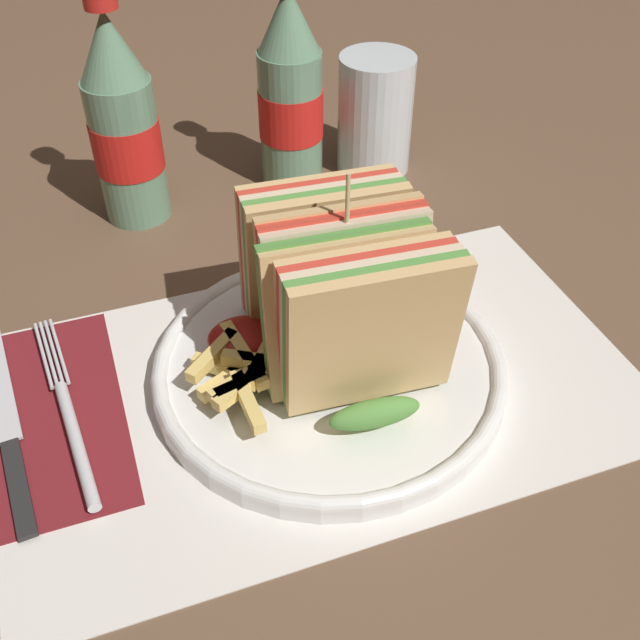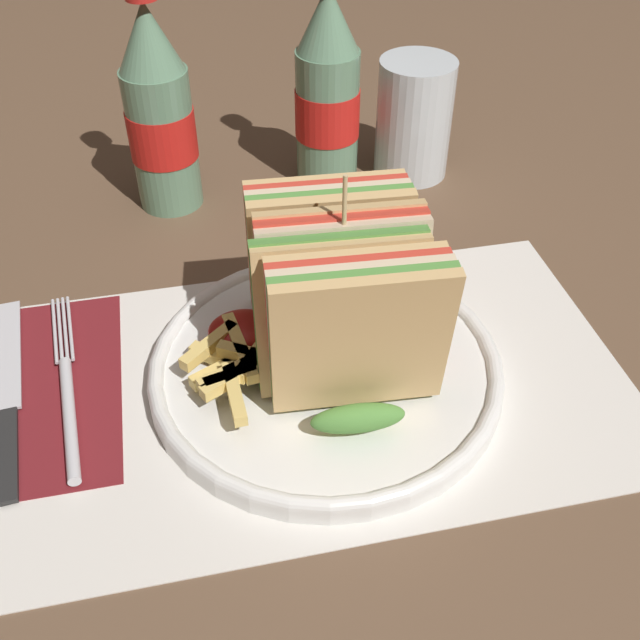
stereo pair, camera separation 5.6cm
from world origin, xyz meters
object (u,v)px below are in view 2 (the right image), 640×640
object	(u,v)px
club_sandwich	(342,295)
glass_near	(414,119)
knife	(9,393)
coke_bottle_far	(327,94)
fork	(68,397)
plate_main	(326,367)
coke_bottle_near	(159,114)

from	to	relation	value
club_sandwich	glass_near	bearing A→B (deg)	62.96
knife	coke_bottle_far	world-z (taller)	coke_bottle_far
club_sandwich	glass_near	distance (m)	0.31
glass_near	club_sandwich	bearing A→B (deg)	-117.04
club_sandwich	knife	distance (m)	0.26
club_sandwich	glass_near	world-z (taller)	club_sandwich
club_sandwich	fork	world-z (taller)	club_sandwich
plate_main	coke_bottle_near	bearing A→B (deg)	109.65
club_sandwich	glass_near	size ratio (longest dim) A/B	1.41
club_sandwich	coke_bottle_near	bearing A→B (deg)	112.03
plate_main	glass_near	world-z (taller)	glass_near
plate_main	fork	xyz separation A→B (m)	(-0.19, 0.01, -0.00)
plate_main	club_sandwich	distance (m)	0.07
plate_main	glass_near	bearing A→B (deg)	61.25
fork	glass_near	world-z (taller)	glass_near
coke_bottle_near	coke_bottle_far	xyz separation A→B (m)	(0.16, 0.01, 0.00)
plate_main	club_sandwich	world-z (taller)	club_sandwich
fork	glass_near	size ratio (longest dim) A/B	1.63
coke_bottle_far	glass_near	world-z (taller)	coke_bottle_far
knife	glass_near	bearing A→B (deg)	28.08
plate_main	fork	bearing A→B (deg)	176.70
club_sandwich	coke_bottle_far	size ratio (longest dim) A/B	0.77
fork	coke_bottle_near	world-z (taller)	coke_bottle_near
fork	coke_bottle_far	xyz separation A→B (m)	(0.25, 0.27, 0.09)
club_sandwich	glass_near	xyz separation A→B (m)	(0.14, 0.28, -0.02)
coke_bottle_near	club_sandwich	bearing A→B (deg)	-67.97
coke_bottle_near	coke_bottle_far	distance (m)	0.16
club_sandwich	fork	xyz separation A→B (m)	(-0.20, 0.01, -0.07)
plate_main	coke_bottle_far	bearing A→B (deg)	77.25
club_sandwich	knife	world-z (taller)	club_sandwich
knife	fork	bearing A→B (deg)	-25.79
fork	knife	size ratio (longest dim) A/B	0.94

